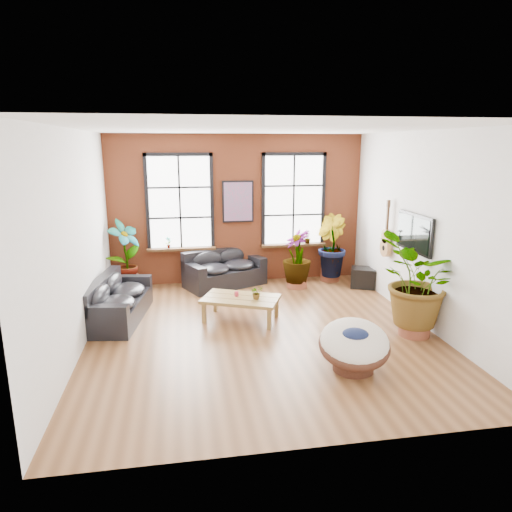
# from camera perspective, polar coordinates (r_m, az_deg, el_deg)

# --- Properties ---
(room) EXTENTS (6.04, 6.54, 3.54)m
(room) POSITION_cam_1_polar(r_m,az_deg,el_deg) (7.87, 0.54, 2.74)
(room) COLOR brown
(room) RESTS_ON ground
(sofa_back) EXTENTS (2.04, 1.57, 0.84)m
(sofa_back) POSITION_cam_1_polar(r_m,az_deg,el_deg) (10.80, -4.06, -1.71)
(sofa_back) COLOR black
(sofa_back) RESTS_ON ground
(sofa_left) EXTENTS (1.15, 2.13, 0.80)m
(sofa_left) POSITION_cam_1_polar(r_m,az_deg,el_deg) (9.08, -17.10, -5.42)
(sofa_left) COLOR black
(sofa_left) RESTS_ON ground
(coffee_table) EXTENTS (1.61, 1.30, 0.54)m
(coffee_table) POSITION_cam_1_polar(r_m,az_deg,el_deg) (8.64, -1.91, -5.52)
(coffee_table) COLOR brown
(coffee_table) RESTS_ON ground
(papasan_chair) EXTENTS (1.27, 1.28, 0.78)m
(papasan_chair) POSITION_cam_1_polar(r_m,az_deg,el_deg) (6.94, 12.18, -10.78)
(papasan_chair) COLOR #49271A
(papasan_chair) RESTS_ON ground
(poster) EXTENTS (0.74, 0.06, 0.98)m
(poster) POSITION_cam_1_polar(r_m,az_deg,el_deg) (10.80, -2.27, 6.81)
(poster) COLOR black
(poster) RESTS_ON room
(tv_wall_unit) EXTENTS (0.13, 1.86, 1.20)m
(tv_wall_unit) POSITION_cam_1_polar(r_m,az_deg,el_deg) (9.28, 18.19, 2.45)
(tv_wall_unit) COLOR black
(tv_wall_unit) RESTS_ON room
(media_box) EXTENTS (0.69, 0.64, 0.46)m
(media_box) POSITION_cam_1_polar(r_m,az_deg,el_deg) (10.95, 13.25, -2.64)
(media_box) COLOR black
(media_box) RESTS_ON ground
(pot_back_left) EXTENTS (0.55, 0.55, 0.39)m
(pot_back_left) POSITION_cam_1_polar(r_m,az_deg,el_deg) (10.70, -15.69, -3.39)
(pot_back_left) COLOR brown
(pot_back_left) RESTS_ON ground
(pot_back_right) EXTENTS (0.60, 0.60, 0.33)m
(pot_back_right) POSITION_cam_1_polar(r_m,az_deg,el_deg) (11.34, 9.23, -2.22)
(pot_back_right) COLOR brown
(pot_back_right) RESTS_ON ground
(pot_right_wall) EXTENTS (0.54, 0.54, 0.39)m
(pot_right_wall) POSITION_cam_1_polar(r_m,az_deg,el_deg) (8.51, 19.21, -8.08)
(pot_right_wall) COLOR brown
(pot_right_wall) RESTS_ON ground
(pot_mid) EXTENTS (0.60, 0.60, 0.35)m
(pot_mid) POSITION_cam_1_polar(r_m,az_deg,el_deg) (10.71, 5.12, -3.02)
(pot_mid) COLOR brown
(pot_mid) RESTS_ON ground
(floor_plant_back_left) EXTENTS (0.93, 0.95, 1.51)m
(floor_plant_back_left) POSITION_cam_1_polar(r_m,az_deg,el_deg) (10.55, -15.99, 0.36)
(floor_plant_back_left) COLOR #134919
(floor_plant_back_left) RESTS_ON ground
(floor_plant_back_right) EXTENTS (0.82, 0.94, 1.49)m
(floor_plant_back_right) POSITION_cam_1_polar(r_m,az_deg,el_deg) (11.12, 9.28, 1.32)
(floor_plant_back_right) COLOR #134919
(floor_plant_back_right) RESTS_ON ground
(floor_plant_right_wall) EXTENTS (1.91, 1.95, 1.64)m
(floor_plant_right_wall) POSITION_cam_1_polar(r_m,az_deg,el_deg) (8.24, 19.65, -3.05)
(floor_plant_right_wall) COLOR #134919
(floor_plant_right_wall) RESTS_ON ground
(floor_plant_mid) EXTENTS (0.82, 0.82, 1.22)m
(floor_plant_mid) POSITION_cam_1_polar(r_m,az_deg,el_deg) (10.55, 5.14, -0.03)
(floor_plant_mid) COLOR #134919
(floor_plant_mid) RESTS_ON ground
(table_plant) EXTENTS (0.28, 0.27, 0.25)m
(table_plant) POSITION_cam_1_polar(r_m,az_deg,el_deg) (8.49, 0.07, -4.58)
(table_plant) COLOR #134919
(table_plant) RESTS_ON coffee_table
(sill_plant_left) EXTENTS (0.17, 0.17, 0.27)m
(sill_plant_left) POSITION_cam_1_polar(r_m,az_deg,el_deg) (10.82, -10.89, 1.67)
(sill_plant_left) COLOR #134919
(sill_plant_left) RESTS_ON room
(sill_plant_right) EXTENTS (0.19, 0.19, 0.27)m
(sill_plant_right) POSITION_cam_1_polar(r_m,az_deg,el_deg) (11.24, 6.44, 2.28)
(sill_plant_right) COLOR #134919
(sill_plant_right) RESTS_ON room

